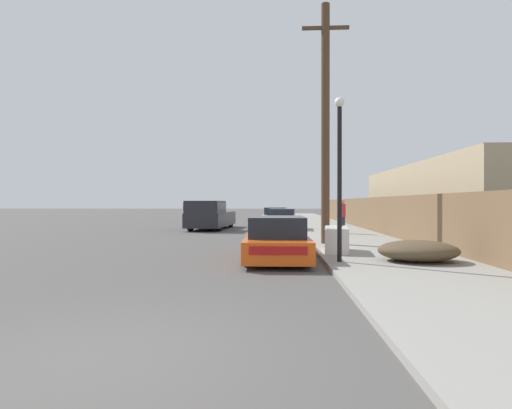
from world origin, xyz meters
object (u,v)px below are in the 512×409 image
at_px(utility_pole, 325,121).
at_px(pedestrian, 342,216).
at_px(pickup_truck, 210,215).
at_px(street_lamp, 340,166).
at_px(parked_sports_car_red, 277,240).
at_px(car_parked_mid, 282,220).
at_px(car_parked_far, 276,217).
at_px(brush_pile, 418,251).
at_px(discarded_fridge, 336,239).

bearing_deg(utility_pole, pedestrian, 73.64).
bearing_deg(pickup_truck, street_lamp, 116.13).
bearing_deg(parked_sports_car_red, pickup_truck, 106.94).
relative_size(parked_sports_car_red, car_parked_mid, 0.96).
relative_size(parked_sports_car_red, pedestrian, 2.64).
xyz_separation_m(car_parked_far, utility_pole, (1.89, -14.57, 4.19)).
height_order(car_parked_mid, utility_pole, utility_pole).
height_order(utility_pole, street_lamp, utility_pole).
xyz_separation_m(pickup_truck, utility_pole, (6.05, -9.40, 3.92)).
distance_m(car_parked_mid, car_parked_far, 6.05).
bearing_deg(pedestrian, utility_pole, -106.36).
height_order(street_lamp, brush_pile, street_lamp).
bearing_deg(car_parked_mid, parked_sports_car_red, -87.28).
distance_m(street_lamp, brush_pile, 3.10).
height_order(car_parked_mid, car_parked_far, car_parked_far).
bearing_deg(utility_pole, discarded_fridge, -89.45).
relative_size(discarded_fridge, car_parked_far, 0.36).
bearing_deg(car_parked_far, car_parked_mid, -81.93).
bearing_deg(utility_pole, pickup_truck, 122.79).
relative_size(parked_sports_car_red, pickup_truck, 0.77).
height_order(street_lamp, pedestrian, street_lamp).
relative_size(car_parked_far, brush_pile, 2.28).
distance_m(car_parked_far, pedestrian, 10.16).
distance_m(car_parked_mid, pickup_truck, 4.59).
bearing_deg(brush_pile, pickup_truck, 119.51).
relative_size(parked_sports_car_red, street_lamp, 1.07).
bearing_deg(parked_sports_car_red, street_lamp, -36.16).
height_order(utility_pole, brush_pile, utility_pole).
distance_m(utility_pole, brush_pile, 6.68).
relative_size(car_parked_mid, utility_pole, 0.52).
bearing_deg(pedestrian, pickup_truck, 149.68).
height_order(discarded_fridge, parked_sports_car_red, parked_sports_car_red).
xyz_separation_m(car_parked_mid, car_parked_far, (-0.34, 6.04, -0.00)).
height_order(discarded_fridge, car_parked_mid, car_parked_mid).
distance_m(parked_sports_car_red, pedestrian, 9.28).
distance_m(utility_pole, street_lamp, 5.28).
xyz_separation_m(parked_sports_car_red, brush_pile, (3.76, -0.99, -0.18)).
bearing_deg(pedestrian, car_parked_mid, 130.47).
xyz_separation_m(car_parked_far, brush_pile, (3.78, -19.21, -0.23)).
height_order(car_parked_far, brush_pile, car_parked_far).
relative_size(utility_pole, pedestrian, 5.25).
bearing_deg(car_parked_far, utility_pole, -77.77).
height_order(parked_sports_car_red, pickup_truck, pickup_truck).
relative_size(car_parked_far, pickup_truck, 0.79).
xyz_separation_m(pickup_truck, street_lamp, (5.83, -14.21, 1.76)).
bearing_deg(utility_pole, street_lamp, -92.61).
bearing_deg(pickup_truck, car_parked_far, -124.98).
distance_m(parked_sports_car_red, car_parked_far, 18.22).
bearing_deg(pickup_truck, car_parked_mid, 172.96).
xyz_separation_m(street_lamp, pedestrian, (1.69, 9.82, -1.64)).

